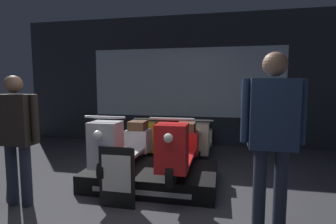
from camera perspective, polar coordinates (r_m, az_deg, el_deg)
ground_plane at (r=3.18m, az=-7.28°, el=-22.28°), size 30.00×30.00×0.00m
shop_wall_back at (r=6.63m, az=3.74°, el=6.83°), size 8.67×0.09×3.20m
display_platform at (r=4.06m, az=-3.49°, el=-13.74°), size 1.90×1.18×0.27m
scooter_display_left at (r=4.06m, az=-9.45°, el=-6.86°), size 0.54×1.76×0.85m
scooter_display_right at (r=3.83m, az=2.68°, el=-7.53°), size 0.54×1.76×0.85m
scooter_backrow_0 at (r=5.86m, az=-2.71°, el=-5.43°), size 0.54×1.76×0.85m
scooter_backrow_1 at (r=5.69m, az=7.32°, el=-5.81°), size 0.54×1.76×0.85m
person_left_browsing at (r=3.70m, az=-30.15°, el=-3.35°), size 0.61×0.25×1.61m
person_right_browsing at (r=2.78m, az=21.77°, el=-3.03°), size 0.61×0.25×1.82m
price_sign_board at (r=3.33m, az=-11.07°, el=-13.80°), size 0.45×0.04×0.76m
street_bollard at (r=4.99m, az=-31.26°, el=-6.50°), size 0.13×0.13×1.00m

